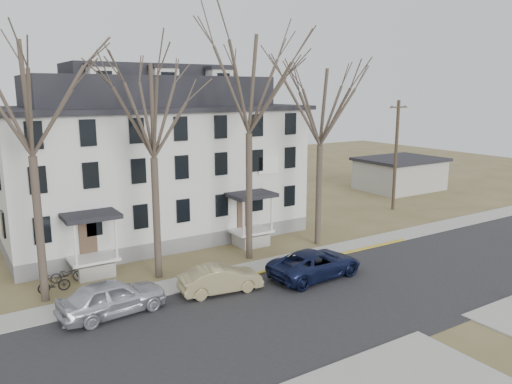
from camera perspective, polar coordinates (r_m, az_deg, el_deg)
ground at (r=23.75m, az=10.02°, el=-14.41°), size 120.00×120.00×0.00m
main_road at (r=25.10m, az=6.87°, el=-12.82°), size 120.00×10.00×0.04m
far_sidewalk at (r=29.61m, az=-0.59°, el=-8.85°), size 120.00×2.00×0.08m
yellow_curb at (r=31.73m, az=8.04°, el=-7.54°), size 14.00×0.25×0.06m
boarding_house at (r=36.16m, az=-11.73°, el=3.47°), size 20.80×12.36×12.05m
distant_building at (r=54.71m, az=16.11°, el=2.03°), size 8.50×6.50×3.35m
tree_far_left at (r=25.62m, az=-24.75°, el=10.56°), size 8.40×8.40×13.72m
tree_mid_left at (r=27.14m, az=-11.83°, el=9.79°), size 7.80×7.80×12.74m
tree_center at (r=29.81m, az=-0.84°, el=13.02°), size 9.00×9.00×14.70m
tree_mid_right at (r=33.03m, az=7.45°, el=10.22°), size 7.80×7.80×12.74m
utility_pole_far at (r=44.75m, az=15.69°, el=4.19°), size 2.00×0.28×9.50m
car_silver at (r=24.63m, az=-16.09°, el=-11.55°), size 5.16×2.48×1.70m
car_tan at (r=26.25m, az=-4.08°, el=-9.97°), size 4.47×2.09×1.42m
car_navy at (r=28.36m, az=6.78°, el=-8.20°), size 5.71×2.88×1.55m
bicycle_left at (r=29.41m, az=-20.80°, el=-8.85°), size 1.79×0.90×0.90m
bicycle_right at (r=28.23m, az=-22.08°, el=-9.73°), size 1.63×0.50×0.97m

